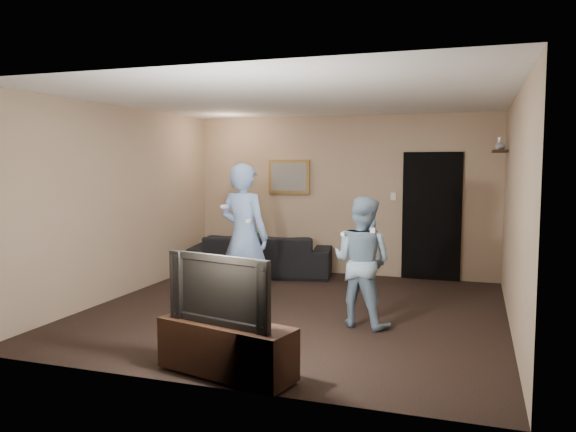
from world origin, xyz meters
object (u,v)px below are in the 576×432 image
(wii_player_left, at_px, (244,237))
(wii_player_right, at_px, (362,261))
(sofa, at_px, (261,255))
(tv_console, at_px, (226,348))
(television, at_px, (226,288))

(wii_player_left, bearing_deg, wii_player_right, -9.60)
(sofa, height_order, wii_player_left, wii_player_left)
(tv_console, height_order, television, television)
(sofa, height_order, television, television)
(wii_player_left, bearing_deg, sofa, 105.49)
(wii_player_right, bearing_deg, wii_player_left, 170.40)
(wii_player_left, bearing_deg, television, -70.90)
(tv_console, xyz_separation_m, wii_player_right, (0.80, 1.89, 0.48))
(sofa, bearing_deg, tv_console, 96.90)
(tv_console, relative_size, television, 1.19)
(tv_console, bearing_deg, television, 0.00)
(television, height_order, wii_player_left, wii_player_left)
(tv_console, distance_m, wii_player_left, 2.37)
(tv_console, relative_size, wii_player_left, 0.68)
(tv_console, height_order, wii_player_left, wii_player_left)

